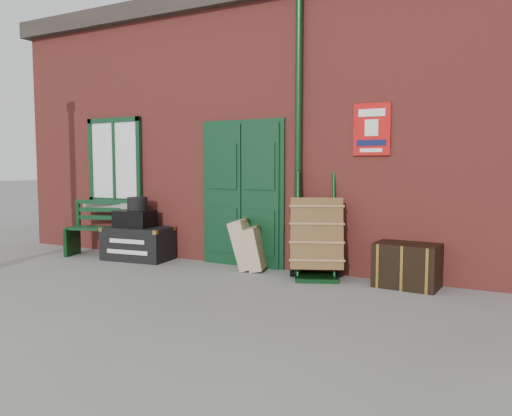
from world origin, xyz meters
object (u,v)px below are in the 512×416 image
Objects in this scene: bench at (115,227)px; houdini_trunk at (138,243)px; dark_trunk at (407,265)px; porter_trolley at (316,237)px.

bench reaches higher than houdini_trunk.
houdini_trunk is 1.39× the size of dark_trunk.
porter_trolley is 1.28m from dark_trunk.
porter_trolley reaches higher than houdini_trunk.
porter_trolley is at bearing -174.35° from dark_trunk.
houdini_trunk is 3.10m from porter_trolley.
porter_trolley is at bearing -3.88° from houdini_trunk.
bench is at bearing 161.85° from houdini_trunk.
porter_trolley is at bearing -18.29° from bench.
dark_trunk is at bearing -4.31° from houdini_trunk.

